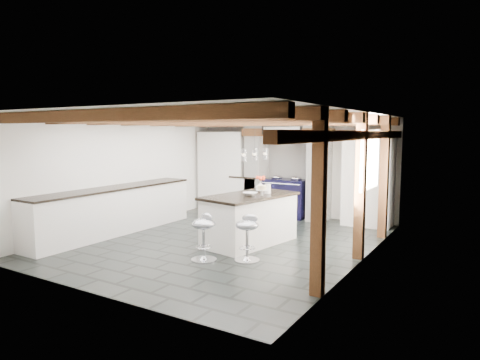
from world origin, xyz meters
The scene contains 6 objects.
ground centered at (0.00, 0.00, 0.00)m, with size 6.00×6.00×0.00m, color black.
room_shell centered at (-0.61, 1.42, 1.07)m, with size 6.00×6.03×6.00m.
range_cooker centered at (0.00, 2.68, 0.47)m, with size 1.00×0.63×0.99m.
kitchen_island centered at (0.48, 0.11, 0.45)m, with size 1.25×1.94×1.19m.
bar_stool_near centered at (0.98, -0.84, 0.45)m, with size 0.45×0.45×0.73m.
bar_stool_far centered at (0.40, -1.17, 0.46)m, with size 0.46×0.46×0.75m.
Camera 1 is at (4.24, -6.43, 2.00)m, focal length 32.00 mm.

